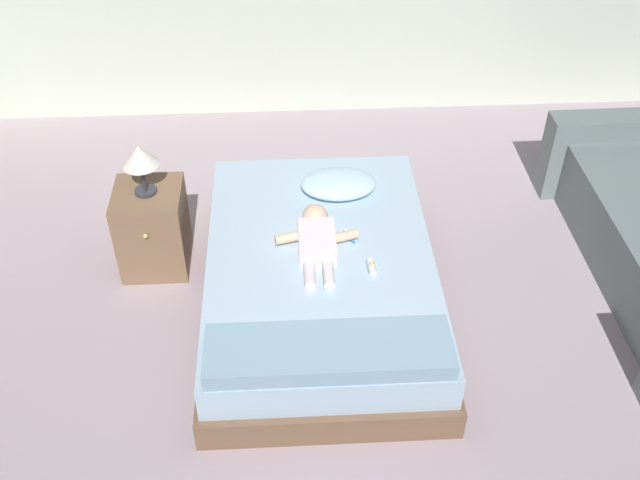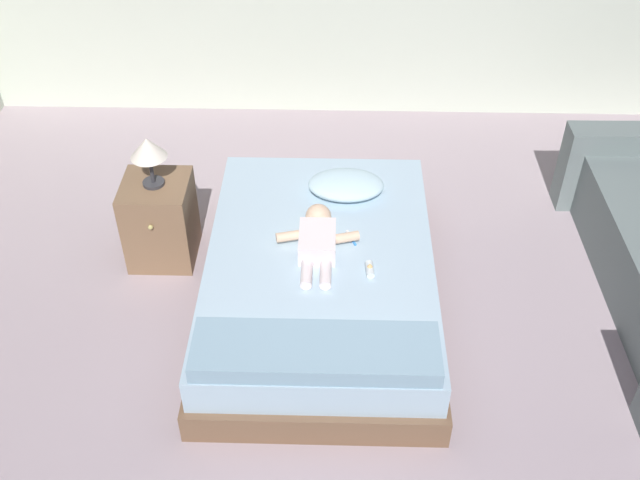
{
  "view_description": "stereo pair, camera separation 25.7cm",
  "coord_description": "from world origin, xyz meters",
  "px_view_note": "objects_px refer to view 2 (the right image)",
  "views": [
    {
      "loc": [
        -0.39,
        -2.52,
        3.21
      ],
      "look_at": [
        -0.22,
        0.67,
        0.5
      ],
      "focal_mm": 42.06,
      "sensor_mm": 36.0,
      "label": 1
    },
    {
      "loc": [
        -0.14,
        -2.52,
        3.21
      ],
      "look_at": [
        -0.22,
        0.67,
        0.5
      ],
      "focal_mm": 42.06,
      "sensor_mm": 36.0,
      "label": 2
    }
  ],
  "objects_px": {
    "pillow": "(346,185)",
    "baby": "(317,238)",
    "nightstand": "(160,220)",
    "baby_bottle": "(370,269)",
    "lamp": "(148,150)",
    "toothbrush": "(351,238)",
    "bed": "(320,280)"
  },
  "relations": [
    {
      "from": "toothbrush",
      "to": "lamp",
      "type": "height_order",
      "value": "lamp"
    },
    {
      "from": "pillow",
      "to": "baby",
      "type": "xyz_separation_m",
      "value": [
        -0.16,
        -0.52,
        0.0
      ]
    },
    {
      "from": "bed",
      "to": "baby_bottle",
      "type": "relative_size",
      "value": 17.86
    },
    {
      "from": "bed",
      "to": "pillow",
      "type": "distance_m",
      "value": 0.66
    },
    {
      "from": "pillow",
      "to": "baby",
      "type": "relative_size",
      "value": 0.76
    },
    {
      "from": "nightstand",
      "to": "baby",
      "type": "bearing_deg",
      "value": -20.08
    },
    {
      "from": "bed",
      "to": "nightstand",
      "type": "bearing_deg",
      "value": 157.26
    },
    {
      "from": "nightstand",
      "to": "baby_bottle",
      "type": "relative_size",
      "value": 4.99
    },
    {
      "from": "toothbrush",
      "to": "baby_bottle",
      "type": "relative_size",
      "value": 1.05
    },
    {
      "from": "bed",
      "to": "toothbrush",
      "type": "height_order",
      "value": "toothbrush"
    },
    {
      "from": "baby_bottle",
      "to": "bed",
      "type": "bearing_deg",
      "value": 151.25
    },
    {
      "from": "baby",
      "to": "toothbrush",
      "type": "relative_size",
      "value": 5.27
    },
    {
      "from": "pillow",
      "to": "toothbrush",
      "type": "relative_size",
      "value": 4.0
    },
    {
      "from": "pillow",
      "to": "toothbrush",
      "type": "xyz_separation_m",
      "value": [
        0.03,
        -0.45,
        -0.05
      ]
    },
    {
      "from": "pillow",
      "to": "lamp",
      "type": "distance_m",
      "value": 1.22
    },
    {
      "from": "bed",
      "to": "baby",
      "type": "bearing_deg",
      "value": 104.79
    },
    {
      "from": "bed",
      "to": "nightstand",
      "type": "height_order",
      "value": "nightstand"
    },
    {
      "from": "bed",
      "to": "baby_bottle",
      "type": "bearing_deg",
      "value": -28.75
    },
    {
      "from": "lamp",
      "to": "baby_bottle",
      "type": "distance_m",
      "value": 1.46
    },
    {
      "from": "baby",
      "to": "toothbrush",
      "type": "distance_m",
      "value": 0.21
    },
    {
      "from": "bed",
      "to": "lamp",
      "type": "distance_m",
      "value": 1.25
    },
    {
      "from": "bed",
      "to": "lamp",
      "type": "relative_size",
      "value": 6.2
    },
    {
      "from": "baby",
      "to": "baby_bottle",
      "type": "distance_m",
      "value": 0.36
    },
    {
      "from": "baby",
      "to": "toothbrush",
      "type": "height_order",
      "value": "baby"
    },
    {
      "from": "nightstand",
      "to": "toothbrush",
      "type": "bearing_deg",
      "value": -13.75
    },
    {
      "from": "toothbrush",
      "to": "lamp",
      "type": "relative_size",
      "value": 0.36
    },
    {
      "from": "baby_bottle",
      "to": "baby",
      "type": "bearing_deg",
      "value": 144.13
    },
    {
      "from": "baby",
      "to": "nightstand",
      "type": "height_order",
      "value": "nightstand"
    },
    {
      "from": "bed",
      "to": "baby",
      "type": "xyz_separation_m",
      "value": [
        -0.02,
        0.06,
        0.27
      ]
    },
    {
      "from": "baby_bottle",
      "to": "pillow",
      "type": "bearing_deg",
      "value": 100.09
    },
    {
      "from": "baby_bottle",
      "to": "toothbrush",
      "type": "bearing_deg",
      "value": 109.67
    },
    {
      "from": "toothbrush",
      "to": "baby_bottle",
      "type": "height_order",
      "value": "baby_bottle"
    }
  ]
}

